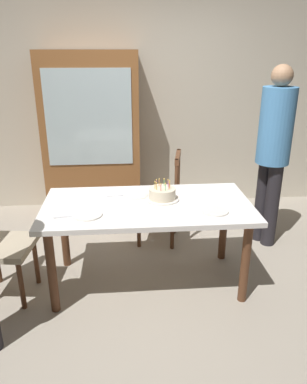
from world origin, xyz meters
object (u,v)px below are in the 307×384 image
(china_cabinet, at_px, (92,136))
(plate_far_side, at_px, (136,195))
(plate_near_celebrant, at_px, (87,215))
(plate_near_guest, at_px, (214,211))
(dining_table, at_px, (147,214))
(person_guest, at_px, (274,147))
(chair_spindle_back, at_px, (160,200))
(birthday_cake, at_px, (162,194))

(china_cabinet, bearing_deg, plate_far_side, -71.28)
(plate_far_side, bearing_deg, plate_near_celebrant, -134.63)
(plate_near_celebrant, bearing_deg, plate_far_side, 45.37)
(plate_near_guest, bearing_deg, plate_far_side, 146.93)
(dining_table, height_order, person_guest, person_guest)
(chair_spindle_back, height_order, person_guest, person_guest)
(plate_near_celebrant, xyz_separation_m, plate_far_side, (0.38, 0.38, 0.00))
(plate_far_side, height_order, china_cabinet, china_cabinet)
(birthday_cake, height_order, plate_near_celebrant, birthday_cake)
(birthday_cake, height_order, plate_far_side, birthday_cake)
(plate_near_guest, xyz_separation_m, chair_spindle_back, (-0.32, 0.93, -0.28))
(birthday_cake, relative_size, plate_near_celebrant, 1.27)
(plate_near_celebrant, height_order, person_guest, person_guest)
(plate_near_guest, bearing_deg, china_cabinet, 121.03)
(dining_table, distance_m, china_cabinet, 1.68)
(chair_spindle_back, xyz_separation_m, person_guest, (1.08, -0.12, 0.56))
(plate_near_guest, height_order, chair_spindle_back, chair_spindle_back)
(chair_spindle_back, relative_size, china_cabinet, 0.50)
(birthday_cake, height_order, chair_spindle_back, chair_spindle_back)
(plate_far_side, relative_size, china_cabinet, 0.12)
(plate_far_side, bearing_deg, china_cabinet, 108.72)
(chair_spindle_back, bearing_deg, plate_near_celebrant, -124.66)
(plate_near_guest, bearing_deg, chair_spindle_back, 109.16)
(person_guest, bearing_deg, plate_near_celebrant, -154.74)
(dining_table, relative_size, plate_near_celebrant, 7.66)
(birthday_cake, distance_m, person_guest, 1.28)
(person_guest, height_order, china_cabinet, china_cabinet)
(plate_near_celebrant, bearing_deg, china_cabinet, 92.73)
(plate_far_side, xyz_separation_m, china_cabinet, (-0.46, 1.37, 0.21))
(plate_near_guest, xyz_separation_m, person_guest, (0.76, 0.82, 0.28))
(chair_spindle_back, bearing_deg, birthday_cake, -94.52)
(plate_far_side, bearing_deg, plate_near_guest, -33.07)
(person_guest, bearing_deg, birthday_cake, -154.34)
(dining_table, xyz_separation_m, plate_far_side, (-0.08, 0.19, 0.10))
(plate_near_guest, xyz_separation_m, china_cabinet, (-1.05, 1.75, 0.21))
(china_cabinet, bearing_deg, plate_near_guest, -58.97)
(plate_far_side, xyz_separation_m, chair_spindle_back, (0.27, 0.55, -0.28))
(dining_table, relative_size, plate_near_guest, 7.66)
(birthday_cake, distance_m, plate_far_side, 0.25)
(dining_table, distance_m, person_guest, 1.46)
(chair_spindle_back, bearing_deg, plate_near_guest, -70.84)
(dining_table, distance_m, birthday_cake, 0.20)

